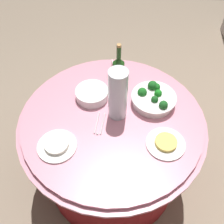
{
  "coord_description": "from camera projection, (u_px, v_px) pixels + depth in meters",
  "views": [
    {
      "loc": [
        0.96,
        0.05,
        1.96
      ],
      "look_at": [
        0.0,
        0.0,
        0.79
      ],
      "focal_mm": 41.0,
      "sensor_mm": 36.0,
      "label": 1
    }
  ],
  "objects": [
    {
      "name": "buffet_table",
      "position": [
        112.0,
        149.0,
        1.83
      ],
      "size": [
        1.16,
        1.16,
        0.74
      ],
      "color": "maroon",
      "rests_on": "ground_plane"
    },
    {
      "name": "decorative_fruit_vase",
      "position": [
        118.0,
        96.0,
        1.45
      ],
      "size": [
        0.11,
        0.11,
        0.34
      ],
      "color": "silver",
      "rests_on": "buffet_table"
    },
    {
      "name": "food_plate_rice",
      "position": [
        57.0,
        145.0,
        1.41
      ],
      "size": [
        0.22,
        0.22,
        0.04
      ],
      "color": "white",
      "rests_on": "buffet_table"
    },
    {
      "name": "ground_plane",
      "position": [
        112.0,
        172.0,
        2.12
      ],
      "size": [
        6.0,
        6.0,
        0.0
      ],
      "primitive_type": "plane",
      "color": "gray"
    },
    {
      "name": "plate_stack",
      "position": [
        92.0,
        94.0,
        1.64
      ],
      "size": [
        0.21,
        0.21,
        0.06
      ],
      "color": "white",
      "rests_on": "buffet_table"
    },
    {
      "name": "wine_bottle",
      "position": [
        118.0,
        72.0,
        1.62
      ],
      "size": [
        0.07,
        0.07,
        0.34
      ],
      "color": "#1E4518",
      "rests_on": "buffet_table"
    },
    {
      "name": "food_plate_noodles",
      "position": [
        166.0,
        143.0,
        1.42
      ],
      "size": [
        0.22,
        0.22,
        0.03
      ],
      "color": "white",
      "rests_on": "buffet_table"
    },
    {
      "name": "label_placard_front",
      "position": [
        112.0,
        64.0,
        1.82
      ],
      "size": [
        0.05,
        0.02,
        0.05
      ],
      "color": "white",
      "rests_on": "buffet_table"
    },
    {
      "name": "broccoli_bowl",
      "position": [
        153.0,
        98.0,
        1.6
      ],
      "size": [
        0.28,
        0.28,
        0.11
      ],
      "color": "white",
      "rests_on": "buffet_table"
    },
    {
      "name": "serving_tongs",
      "position": [
        100.0,
        124.0,
        1.51
      ],
      "size": [
        0.17,
        0.06,
        0.01
      ],
      "color": "silver",
      "rests_on": "buffet_table"
    }
  ]
}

